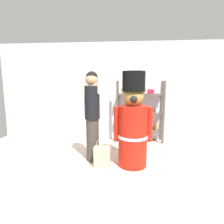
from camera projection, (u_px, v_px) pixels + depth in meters
ground_plane at (106, 177)px, 3.02m from camera, size 6.40×6.40×0.00m
back_wall at (116, 92)px, 4.98m from camera, size 6.40×0.12×2.60m
merchandise_shelf at (140, 111)px, 4.78m from camera, size 1.22×0.35×1.60m
teddy_bear_guard at (133, 124)px, 3.34m from camera, size 0.71×0.55×1.74m
person_shopper at (92, 113)px, 3.54m from camera, size 0.31×0.29×1.76m
shopping_bag at (102, 156)px, 3.36m from camera, size 0.30×0.16×0.53m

